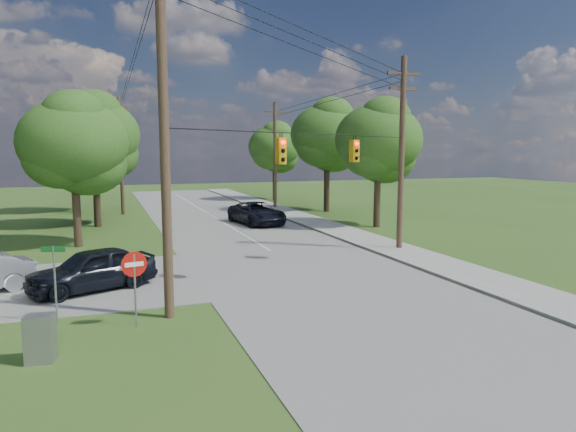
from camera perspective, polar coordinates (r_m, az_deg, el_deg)
name	(u,v)px	position (r m, az deg, el deg)	size (l,w,h in m)	color
ground	(303,306)	(18.47, 1.69, -10.01)	(140.00, 140.00, 0.00)	#30551C
main_road	(304,271)	(23.67, 1.77, -6.10)	(10.00, 100.00, 0.03)	gray
sidewalk_east	(428,259)	(26.80, 15.26, -4.67)	(2.60, 100.00, 0.12)	#A7A59C
pole_sw	(164,127)	(16.93, -13.61, 9.58)	(2.00, 0.32, 12.00)	#4E3928
pole_ne	(402,151)	(28.85, 12.52, 7.06)	(2.00, 0.32, 10.50)	#4E3928
pole_north_e	(275,154)	(48.89, -1.46, 6.85)	(2.00, 0.32, 10.00)	#4E3928
pole_north_w	(121,155)	(46.44, -18.08, 6.47)	(2.00, 0.32, 10.00)	#4E3928
power_lines	(253,84)	(29.30, -3.95, 14.44)	(13.93, 29.62, 4.93)	black
traffic_signals	(321,150)	(22.71, 3.67, 7.28)	(4.91, 3.27, 1.05)	#E8A90D
tree_w_near	(73,143)	(31.45, -22.76, 7.51)	(6.00, 6.00, 8.40)	#402F20
tree_w_mid	(94,135)	(39.43, -20.77, 8.39)	(6.40, 6.40, 9.22)	#402F20
tree_w_far	(72,142)	(49.48, -22.91, 7.59)	(6.00, 6.00, 8.73)	#402F20
tree_e_near	(378,140)	(37.31, 10.01, 8.34)	(6.20, 6.20, 8.81)	#402F20
tree_e_mid	(327,135)	(46.48, 4.38, 9.00)	(6.60, 6.60, 9.64)	#402F20
tree_e_far	(275,147)	(57.31, -1.51, 7.70)	(5.80, 5.80, 8.32)	#402F20
car_cross_dark	(92,269)	(21.64, -20.94, -5.54)	(1.97, 4.90, 1.67)	black
car_main_north	(257,213)	(38.46, -3.48, 0.33)	(2.71, 5.88, 1.64)	black
control_cabinet	(40,339)	(15.13, -25.85, -12.17)	(0.71, 0.51, 1.27)	gray
do_not_enter_sign	(134,272)	(16.65, -16.69, -6.01)	(0.79, 0.20, 2.40)	gray
street_name_sign	(55,274)	(17.91, -24.51, -5.88)	(0.73, 0.25, 2.51)	gray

